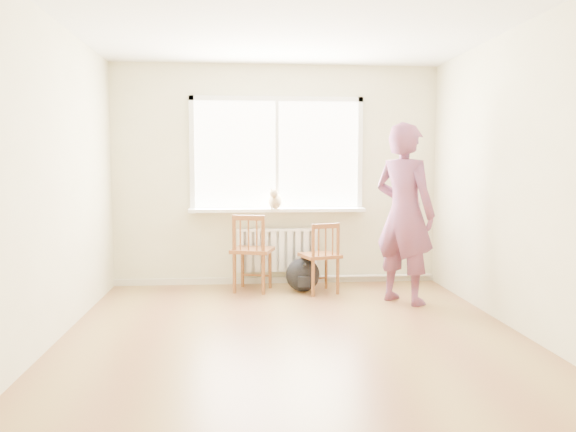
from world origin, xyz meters
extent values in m
plane|color=olive|center=(0.00, 0.00, 0.00)|extent=(4.50, 4.50, 0.00)
plane|color=white|center=(0.00, 0.00, 2.70)|extent=(4.50, 4.50, 0.00)
cube|color=beige|center=(0.00, 2.25, 1.35)|extent=(4.00, 0.01, 2.70)
cube|color=white|center=(0.00, 2.23, 1.60)|extent=(2.00, 0.02, 1.30)
cube|color=white|center=(0.00, 2.21, 2.28)|extent=(2.12, 0.05, 0.06)
cube|color=white|center=(-1.03, 2.21, 1.60)|extent=(0.06, 0.05, 1.42)
cube|color=white|center=(1.03, 2.21, 1.60)|extent=(0.06, 0.05, 1.42)
cube|color=white|center=(0.00, 2.21, 1.60)|extent=(0.04, 0.05, 1.30)
cube|color=white|center=(0.00, 2.14, 0.93)|extent=(2.15, 0.22, 0.04)
cube|color=white|center=(0.00, 2.20, 0.43)|extent=(1.00, 0.02, 0.55)
cube|color=white|center=(0.00, 2.15, 0.43)|extent=(1.00, 0.10, 0.51)
cube|color=white|center=(0.00, 2.15, 0.69)|extent=(1.00, 0.12, 0.03)
cylinder|color=silver|center=(1.25, 2.19, 0.08)|extent=(1.40, 0.04, 0.04)
cube|color=beige|center=(0.00, 2.23, 0.04)|extent=(4.00, 0.03, 0.08)
cube|color=brown|center=(-0.31, 1.84, 0.48)|extent=(0.55, 0.54, 0.04)
cylinder|color=brown|center=(-0.10, 1.96, 0.24)|extent=(0.04, 0.04, 0.48)
cylinder|color=brown|center=(-0.43, 2.05, 0.24)|extent=(0.04, 0.04, 0.48)
cylinder|color=brown|center=(-0.20, 1.63, 0.24)|extent=(0.04, 0.04, 0.48)
cylinder|color=brown|center=(-0.53, 1.72, 0.24)|extent=(0.04, 0.04, 0.48)
cylinder|color=brown|center=(-0.20, 1.63, 0.46)|extent=(0.04, 0.04, 0.91)
cylinder|color=brown|center=(-0.53, 1.72, 0.46)|extent=(0.04, 0.04, 0.91)
cube|color=brown|center=(-0.36, 1.67, 0.88)|extent=(0.36, 0.14, 0.06)
cylinder|color=brown|center=(-0.27, 1.65, 0.69)|extent=(0.02, 0.02, 0.36)
cylinder|color=brown|center=(-0.36, 1.67, 0.69)|extent=(0.02, 0.02, 0.36)
cylinder|color=brown|center=(-0.45, 1.70, 0.69)|extent=(0.02, 0.02, 0.36)
cube|color=brown|center=(0.46, 1.68, 0.43)|extent=(0.50, 0.49, 0.04)
cylinder|color=brown|center=(0.57, 1.87, 0.22)|extent=(0.03, 0.03, 0.43)
cylinder|color=brown|center=(0.27, 1.78, 0.22)|extent=(0.03, 0.03, 0.43)
cylinder|color=brown|center=(0.65, 1.57, 0.22)|extent=(0.03, 0.03, 0.43)
cylinder|color=brown|center=(0.36, 1.49, 0.22)|extent=(0.03, 0.03, 0.43)
cylinder|color=brown|center=(0.65, 1.57, 0.41)|extent=(0.04, 0.04, 0.82)
cylinder|color=brown|center=(0.36, 1.49, 0.41)|extent=(0.04, 0.04, 0.82)
cube|color=brown|center=(0.51, 1.53, 0.79)|extent=(0.33, 0.13, 0.05)
cylinder|color=brown|center=(0.59, 1.55, 0.62)|extent=(0.02, 0.02, 0.33)
cylinder|color=brown|center=(0.51, 1.53, 0.62)|extent=(0.02, 0.02, 0.33)
cylinder|color=brown|center=(0.42, 1.50, 0.62)|extent=(0.02, 0.02, 0.33)
imported|color=#BC3E43|center=(1.29, 1.14, 0.96)|extent=(0.81, 0.83, 1.92)
ellipsoid|color=beige|center=(-0.03, 2.07, 1.05)|extent=(0.21, 0.28, 0.19)
sphere|color=beige|center=(-0.05, 1.95, 1.14)|extent=(0.10, 0.10, 0.10)
cone|color=beige|center=(-0.08, 1.95, 1.19)|extent=(0.03, 0.03, 0.04)
cone|color=beige|center=(-0.03, 1.94, 1.19)|extent=(0.03, 0.03, 0.04)
cylinder|color=beige|center=(-0.01, 2.20, 0.99)|extent=(0.05, 0.17, 0.02)
cylinder|color=beige|center=(-0.08, 1.98, 1.00)|extent=(0.02, 0.02, 0.10)
cylinder|color=beige|center=(-0.02, 1.97, 1.00)|extent=(0.02, 0.02, 0.10)
ellipsoid|color=black|center=(0.27, 1.75, 0.20)|extent=(0.45, 0.38, 0.40)
camera|label=1|loc=(-0.45, -4.69, 1.47)|focal=35.00mm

